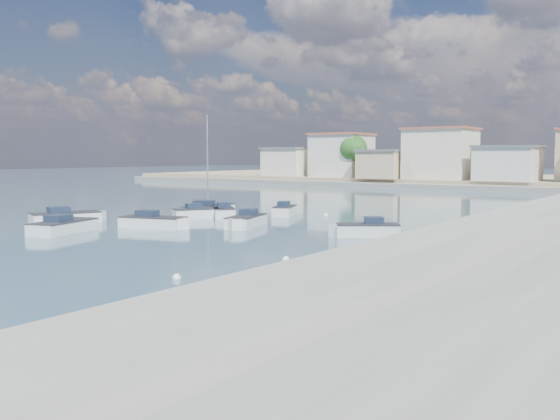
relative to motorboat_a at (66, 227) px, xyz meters
The scene contains 14 objects.
ground 38.20m from the motorboat_a, 68.36° to the left, with size 400.00×400.00×0.00m, color #2F4A5E.
breakwater 22.54m from the motorboat_a, 21.33° to the left, with size 2.00×31.02×0.35m.
far_shore_land 88.64m from the motorboat_a, 80.85° to the left, with size 160.00×40.00×1.40m, color gray.
far_shore_quay 67.99m from the motorboat_a, 78.04° to the left, with size 160.00×2.50×0.80m, color slate.
motorboat_a is the anchor object (origin of this frame).
motorboat_b 12.44m from the motorboat_a, 84.98° to the left, with size 3.65×4.37×1.48m.
motorboat_c 14.60m from the motorboat_a, 83.39° to the left, with size 4.30×4.28×1.48m.
motorboat_d 20.11m from the motorboat_a, 28.83° to the left, with size 4.26×3.60×1.48m.
motorboat_e 6.48m from the motorboat_a, 141.82° to the left, with size 3.80×5.75×1.48m.
motorboat_f 19.42m from the motorboat_a, 74.35° to the left, with size 2.87×4.23×1.48m.
motorboat_g 12.44m from the motorboat_a, 50.04° to the left, with size 3.03×5.12×1.48m.
motorboat_h 6.17m from the motorboat_a, 59.47° to the left, with size 5.39×3.06×1.48m.
sailboat 15.67m from the motorboat_a, 93.07° to the left, with size 2.63×6.53×9.00m.
mooring_buoys 20.41m from the motorboat_a, 26.29° to the left, with size 18.79×29.56×0.38m.
Camera 1 is at (21.98, -21.69, 5.22)m, focal length 40.00 mm.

